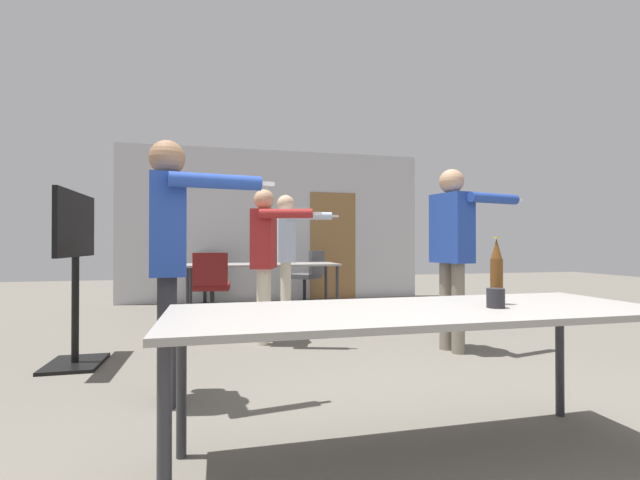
{
  "coord_description": "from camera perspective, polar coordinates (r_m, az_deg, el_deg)",
  "views": [
    {
      "loc": [
        -1.05,
        -1.5,
        1.06
      ],
      "look_at": [
        -0.04,
        2.76,
        1.1
      ],
      "focal_mm": 24.0,
      "sensor_mm": 36.0,
      "label": 1
    }
  ],
  "objects": [
    {
      "name": "conference_table_near",
      "position": [
        2.14,
        13.08,
        -10.36
      ],
      "size": [
        2.36,
        0.81,
        0.75
      ],
      "color": "gray",
      "rests_on": "ground_plane"
    },
    {
      "name": "tv_screen",
      "position": [
        4.3,
        -29.84,
        -2.47
      ],
      "size": [
        0.44,
        0.99,
        1.51
      ],
      "rotation": [
        0.0,
        0.0,
        1.57
      ],
      "color": "black",
      "rests_on": "ground_plane"
    },
    {
      "name": "office_chair_far_right",
      "position": [
        7.67,
        -1.6,
        -5.13
      ],
      "size": [
        0.69,
        0.68,
        0.94
      ],
      "rotation": [
        0.0,
        0.0,
        0.8
      ],
      "color": "black",
      "rests_on": "ground_plane"
    },
    {
      "name": "person_far_watching",
      "position": [
        4.63,
        -7.31,
        -1.27
      ],
      "size": [
        0.71,
        0.72,
        1.65
      ],
      "rotation": [
        0.0,
        0.0,
        -1.86
      ],
      "color": "beige",
      "rests_on": "ground_plane"
    },
    {
      "name": "beer_bottle",
      "position": [
        2.37,
        22.48,
        -4.03
      ],
      "size": [
        0.06,
        0.06,
        0.35
      ],
      "color": "#563314",
      "rests_on": "conference_table_near"
    },
    {
      "name": "drink_cup",
      "position": [
        2.25,
        22.37,
        -7.17
      ],
      "size": [
        0.08,
        0.08,
        0.09
      ],
      "color": "#232328",
      "rests_on": "conference_table_near"
    },
    {
      "name": "office_chair_side_rolled",
      "position": [
        5.87,
        -14.25,
        -6.49
      ],
      "size": [
        0.52,
        0.57,
        0.95
      ],
      "rotation": [
        0.0,
        0.0,
        6.21
      ],
      "color": "black",
      "rests_on": "ground_plane"
    },
    {
      "name": "back_wall",
      "position": [
        8.11,
        -5.67,
        1.88
      ],
      "size": [
        5.64,
        0.12,
        2.82
      ],
      "color": "#BCBCC1",
      "rests_on": "ground_plane"
    },
    {
      "name": "person_left_plaid",
      "position": [
        5.6,
        -4.45,
        -0.76
      ],
      "size": [
        0.76,
        0.62,
        1.7
      ],
      "rotation": [
        0.0,
        0.0,
        -1.63
      ],
      "color": "beige",
      "rests_on": "ground_plane"
    },
    {
      "name": "office_chair_mid_tucked",
      "position": [
        7.65,
        -14.88,
        -5.3
      ],
      "size": [
        0.6,
        0.64,
        0.91
      ],
      "rotation": [
        0.0,
        0.0,
        2.79
      ],
      "color": "black",
      "rests_on": "ground_plane"
    },
    {
      "name": "person_right_polo",
      "position": [
        3.03,
        -19.45,
        -0.25
      ],
      "size": [
        0.84,
        0.58,
        1.75
      ],
      "rotation": [
        0.0,
        0.0,
        -1.43
      ],
      "color": "#28282D",
      "rests_on": "ground_plane"
    },
    {
      "name": "conference_table_far",
      "position": [
        6.69,
        -7.62,
        -3.63
      ],
      "size": [
        2.31,
        0.83,
        0.75
      ],
      "color": "gray",
      "rests_on": "ground_plane"
    },
    {
      "name": "person_center_tall",
      "position": [
        4.44,
        17.29,
        0.04
      ],
      "size": [
        0.88,
        0.59,
        1.8
      ],
      "rotation": [
        0.0,
        0.0,
        -1.36
      ],
      "color": "slate",
      "rests_on": "ground_plane"
    }
  ]
}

